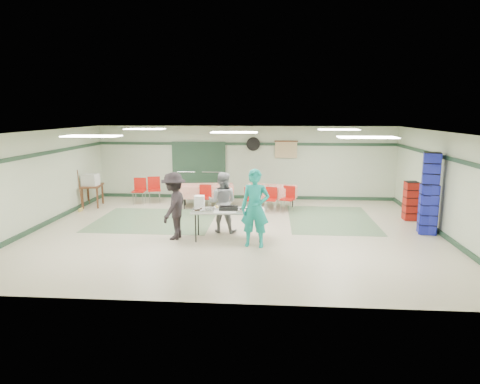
# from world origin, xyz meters

# --- Properties ---
(floor) EXTENTS (11.00, 11.00, 0.00)m
(floor) POSITION_xyz_m (0.00, 0.00, 0.00)
(floor) COLOR #BEB699
(floor) RESTS_ON ground
(ceiling) EXTENTS (11.00, 11.00, 0.00)m
(ceiling) POSITION_xyz_m (0.00, 0.00, 2.70)
(ceiling) COLOR silver
(ceiling) RESTS_ON wall_back
(wall_back) EXTENTS (11.00, 0.00, 11.00)m
(wall_back) POSITION_xyz_m (0.00, 4.50, 1.35)
(wall_back) COLOR #B8C3A6
(wall_back) RESTS_ON floor
(wall_front) EXTENTS (11.00, 0.00, 11.00)m
(wall_front) POSITION_xyz_m (0.00, -4.50, 1.35)
(wall_front) COLOR #B8C3A6
(wall_front) RESTS_ON floor
(wall_left) EXTENTS (0.00, 9.00, 9.00)m
(wall_left) POSITION_xyz_m (-5.50, 0.00, 1.35)
(wall_left) COLOR #B8C3A6
(wall_left) RESTS_ON floor
(wall_right) EXTENTS (0.00, 9.00, 9.00)m
(wall_right) POSITION_xyz_m (5.50, 0.00, 1.35)
(wall_right) COLOR #B8C3A6
(wall_right) RESTS_ON floor
(trim_back) EXTENTS (11.00, 0.06, 0.10)m
(trim_back) POSITION_xyz_m (0.00, 4.47, 2.05)
(trim_back) COLOR #203C29
(trim_back) RESTS_ON wall_back
(baseboard_back) EXTENTS (11.00, 0.06, 0.12)m
(baseboard_back) POSITION_xyz_m (0.00, 4.47, 0.06)
(baseboard_back) COLOR #203C29
(baseboard_back) RESTS_ON floor
(trim_left) EXTENTS (0.06, 9.00, 0.10)m
(trim_left) POSITION_xyz_m (-5.47, 0.00, 2.05)
(trim_left) COLOR #203C29
(trim_left) RESTS_ON wall_back
(baseboard_left) EXTENTS (0.06, 9.00, 0.12)m
(baseboard_left) POSITION_xyz_m (-5.47, 0.00, 0.06)
(baseboard_left) COLOR #203C29
(baseboard_left) RESTS_ON floor
(trim_right) EXTENTS (0.06, 9.00, 0.10)m
(trim_right) POSITION_xyz_m (5.47, 0.00, 2.05)
(trim_right) COLOR #203C29
(trim_right) RESTS_ON wall_back
(baseboard_right) EXTENTS (0.06, 9.00, 0.12)m
(baseboard_right) POSITION_xyz_m (5.47, 0.00, 0.06)
(baseboard_right) COLOR #203C29
(baseboard_right) RESTS_ON floor
(green_patch_a) EXTENTS (3.50, 3.00, 0.01)m
(green_patch_a) POSITION_xyz_m (-2.50, 1.00, 0.00)
(green_patch_a) COLOR slate
(green_patch_a) RESTS_ON floor
(green_patch_b) EXTENTS (2.50, 3.50, 0.01)m
(green_patch_b) POSITION_xyz_m (2.80, 1.50, 0.00)
(green_patch_b) COLOR slate
(green_patch_b) RESTS_ON floor
(double_door_left) EXTENTS (0.90, 0.06, 2.10)m
(double_door_left) POSITION_xyz_m (-2.20, 4.44, 1.05)
(double_door_left) COLOR #9A9C99
(double_door_left) RESTS_ON floor
(double_door_right) EXTENTS (0.90, 0.06, 2.10)m
(double_door_right) POSITION_xyz_m (-1.25, 4.44, 1.05)
(double_door_right) COLOR #9A9C99
(double_door_right) RESTS_ON floor
(door_frame) EXTENTS (2.00, 0.03, 2.15)m
(door_frame) POSITION_xyz_m (-1.73, 4.42, 1.05)
(door_frame) COLOR #203C29
(door_frame) RESTS_ON floor
(wall_fan) EXTENTS (0.50, 0.10, 0.50)m
(wall_fan) POSITION_xyz_m (0.30, 4.44, 2.05)
(wall_fan) COLOR black
(wall_fan) RESTS_ON wall_back
(scroll_banner) EXTENTS (0.80, 0.02, 0.60)m
(scroll_banner) POSITION_xyz_m (1.50, 4.44, 1.85)
(scroll_banner) COLOR #D2B983
(scroll_banner) RESTS_ON wall_back
(serving_table) EXTENTS (1.89, 0.86, 0.76)m
(serving_table) POSITION_xyz_m (-0.10, -0.74, 0.72)
(serving_table) COLOR #9F9F9A
(serving_table) RESTS_ON floor
(sheet_tray_right) EXTENTS (0.55, 0.43, 0.02)m
(sheet_tray_right) POSITION_xyz_m (0.39, -0.83, 0.77)
(sheet_tray_right) COLOR silver
(sheet_tray_right) RESTS_ON serving_table
(sheet_tray_mid) EXTENTS (0.58, 0.45, 0.02)m
(sheet_tray_mid) POSITION_xyz_m (-0.22, -0.57, 0.77)
(sheet_tray_mid) COLOR silver
(sheet_tray_mid) RESTS_ON serving_table
(sheet_tray_left) EXTENTS (0.56, 0.44, 0.02)m
(sheet_tray_left) POSITION_xyz_m (-0.72, -0.89, 0.77)
(sheet_tray_left) COLOR silver
(sheet_tray_left) RESTS_ON serving_table
(baking_pan) EXTENTS (0.50, 0.33, 0.08)m
(baking_pan) POSITION_xyz_m (-0.08, -0.71, 0.80)
(baking_pan) COLOR black
(baking_pan) RESTS_ON serving_table
(foam_box_stack) EXTENTS (0.26, 0.24, 0.34)m
(foam_box_stack) POSITION_xyz_m (-0.85, -0.66, 0.93)
(foam_box_stack) COLOR white
(foam_box_stack) RESTS_ON serving_table
(volunteer_teal) EXTENTS (0.74, 0.53, 1.88)m
(volunteer_teal) POSITION_xyz_m (0.61, -1.30, 0.94)
(volunteer_teal) COLOR teal
(volunteer_teal) RESTS_ON floor
(volunteer_grey) EXTENTS (0.88, 0.73, 1.64)m
(volunteer_grey) POSITION_xyz_m (-0.32, -0.11, 0.82)
(volunteer_grey) COLOR gray
(volunteer_grey) RESTS_ON floor
(volunteer_dark) EXTENTS (0.77, 1.18, 1.72)m
(volunteer_dark) POSITION_xyz_m (-1.47, -0.82, 0.86)
(volunteer_dark) COLOR black
(volunteer_dark) RESTS_ON floor
(dining_table_a) EXTENTS (1.78, 1.02, 0.77)m
(dining_table_a) POSITION_xyz_m (0.98, 2.96, 0.57)
(dining_table_a) COLOR red
(dining_table_a) RESTS_ON floor
(dining_table_b) EXTENTS (1.90, 1.06, 0.77)m
(dining_table_b) POSITION_xyz_m (-1.22, 2.96, 0.57)
(dining_table_b) COLOR red
(dining_table_b) RESTS_ON floor
(chair_a) EXTENTS (0.43, 0.43, 0.80)m
(chair_a) POSITION_xyz_m (0.98, 2.39, 0.49)
(chair_a) COLOR #B50F0E
(chair_a) RESTS_ON floor
(chair_b) EXTENTS (0.39, 0.39, 0.78)m
(chair_b) POSITION_xyz_m (0.27, 2.39, 0.48)
(chair_b) COLOR #B50F0E
(chair_b) RESTS_ON floor
(chair_c) EXTENTS (0.51, 0.51, 0.85)m
(chair_c) POSITION_xyz_m (1.54, 2.39, 0.52)
(chair_c) COLOR #B50F0E
(chair_c) RESTS_ON floor
(chair_d) EXTENTS (0.41, 0.41, 0.85)m
(chair_d) POSITION_xyz_m (-1.19, 2.40, 0.52)
(chair_d) COLOR #B50F0E
(chair_d) RESTS_ON floor
(chair_loose_a) EXTENTS (0.55, 0.55, 0.94)m
(chair_loose_a) POSITION_xyz_m (-3.18, 3.45, 0.57)
(chair_loose_a) COLOR #B50F0E
(chair_loose_a) RESTS_ON floor
(chair_loose_b) EXTENTS (0.44, 0.44, 0.92)m
(chair_loose_b) POSITION_xyz_m (-3.65, 3.25, 0.56)
(chair_loose_b) COLOR #B50F0E
(chair_loose_b) RESTS_ON floor
(crate_stack_blue_a) EXTENTS (0.44, 0.44, 1.34)m
(crate_stack_blue_a) POSITION_xyz_m (5.15, 0.14, 0.67)
(crate_stack_blue_a) COLOR #1A219D
(crate_stack_blue_a) RESTS_ON floor
(crate_stack_red) EXTENTS (0.37, 0.37, 1.17)m
(crate_stack_red) POSITION_xyz_m (5.15, 1.61, 0.59)
(crate_stack_red) COLOR #A71E10
(crate_stack_red) RESTS_ON floor
(crate_stack_blue_b) EXTENTS (0.51, 0.51, 2.18)m
(crate_stack_blue_b) POSITION_xyz_m (5.15, 0.14, 1.09)
(crate_stack_blue_b) COLOR #1A219D
(crate_stack_blue_b) RESTS_ON floor
(printer_table) EXTENTS (0.76, 1.04, 0.74)m
(printer_table) POSITION_xyz_m (-5.15, 2.74, 0.65)
(printer_table) COLOR brown
(printer_table) RESTS_ON floor
(office_printer) EXTENTS (0.51, 0.45, 0.39)m
(office_printer) POSITION_xyz_m (-5.15, 2.65, 0.94)
(office_printer) COLOR beige
(office_printer) RESTS_ON printer_table
(broom) EXTENTS (0.04, 0.22, 1.35)m
(broom) POSITION_xyz_m (-5.23, 1.98, 0.70)
(broom) COLOR brown
(broom) RESTS_ON floor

